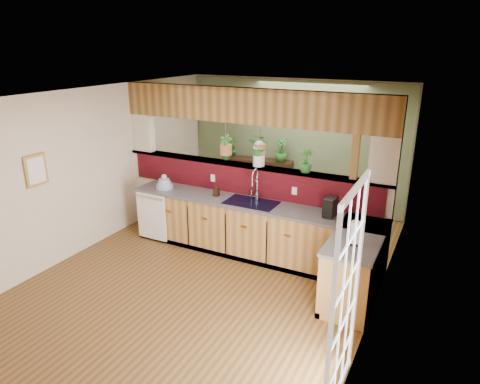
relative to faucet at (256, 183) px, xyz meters
The scene contains 27 objects.
ground 1.65m from the faucet, 102.44° to the right, with size 4.60×7.00×0.01m, color brown.
ceiling 1.83m from the faucet, 102.44° to the right, with size 4.60×7.00×0.01m, color brown.
wall_back 2.39m from the faucet, 95.97° to the left, with size 4.60×0.02×2.60m, color beige.
wall_left 2.79m from the faucet, 156.16° to the right, with size 0.02×7.00×2.60m, color beige.
wall_right 2.34m from the faucet, 28.76° to the right, with size 0.02×7.00×2.60m, color beige.
pass_through_partition 0.31m from the faucet, 134.62° to the left, with size 4.60×0.21×2.60m.
pass_through_ledge 0.39m from the faucet, 137.95° to the left, with size 4.60×0.21×0.04m, color brown.
header_beam 1.20m from the faucet, 137.95° to the left, with size 4.60×0.15×0.55m, color brown.
sage_backwall 2.37m from the faucet, 96.02° to the left, with size 4.55×0.02×2.55m, color #5E704C.
countertop 0.97m from the faucet, 23.60° to the right, with size 4.14×1.52×0.90m.
dishwasher 1.93m from the faucet, 165.00° to the right, with size 0.58×0.03×0.82m.
navy_sink 0.39m from the faucet, 89.39° to the right, with size 0.82×0.50×0.18m.
french_door 3.16m from the faucet, 50.19° to the right, with size 0.06×1.02×2.16m, color white.
framed_print 3.19m from the faucet, 142.62° to the right, with size 0.04×0.35×0.45m.
faucet is the anchor object (origin of this frame).
dish_stack 1.64m from the faucet, behind, with size 0.29×0.29×0.25m.
soap_dispenser 0.68m from the faucet, 168.52° to the right, with size 0.09×0.09×0.20m, color #341F13.
coffee_maker 1.26m from the faucet, ahead, with size 0.15×0.25×0.28m.
paper_towel 1.97m from the faucet, 26.61° to the right, with size 0.15×0.15×0.32m.
glass_jar 0.48m from the faucet, 102.64° to the left, with size 0.18×0.18×0.41m.
ledge_plant_right 0.86m from the faucet, 17.13° to the left, with size 0.20×0.20×0.36m, color #235A1F.
hanging_plant_a 0.90m from the faucet, 160.94° to the left, with size 0.24×0.20×0.55m.
hanging_plant_b 0.74m from the faucet, 98.30° to the left, with size 0.40×0.36×0.50m.
shelving_console 2.40m from the faucet, 112.51° to the left, with size 1.37×0.36×0.91m, color black.
shelf_plant_a 2.61m from the faucet, 125.65° to the left, with size 0.21×0.14×0.40m, color #235A1F.
shelf_plant_b 2.17m from the faucet, 101.21° to the left, with size 0.27×0.27×0.48m, color #235A1F.
floor_plant 1.44m from the faucet, 80.19° to the left, with size 0.71×0.62×0.79m, color #235A1F.
Camera 1 is at (2.92, -4.64, 3.24)m, focal length 32.00 mm.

